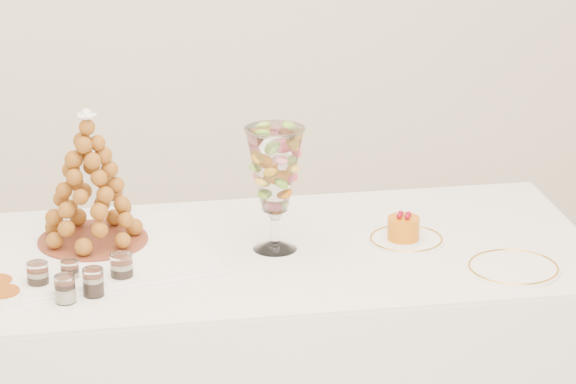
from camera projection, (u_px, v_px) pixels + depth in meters
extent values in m
cube|color=white|center=(216.00, 256.00, 3.58)|extent=(2.05, 0.90, 0.01)
cube|color=white|center=(93.00, 255.00, 3.55)|extent=(0.63, 0.50, 0.02)
cylinder|color=white|center=(275.00, 245.00, 3.61)|extent=(0.12, 0.12, 0.02)
cylinder|color=white|center=(275.00, 228.00, 3.60)|extent=(0.02, 0.02, 0.08)
sphere|color=white|center=(275.00, 213.00, 3.58)|extent=(0.04, 0.04, 0.04)
cylinder|color=white|center=(406.00, 240.00, 3.66)|extent=(0.20, 0.20, 0.01)
cylinder|color=white|center=(513.00, 269.00, 3.48)|extent=(0.24, 0.24, 0.01)
cylinder|color=white|center=(38.00, 277.00, 3.35)|extent=(0.06, 0.06, 0.07)
cylinder|color=white|center=(70.00, 273.00, 3.39)|extent=(0.05, 0.05, 0.06)
cylinder|color=white|center=(122.00, 269.00, 3.39)|extent=(0.06, 0.06, 0.08)
cylinder|color=white|center=(65.00, 289.00, 3.29)|extent=(0.06, 0.06, 0.07)
cylinder|color=white|center=(93.00, 282.00, 3.32)|extent=(0.06, 0.06, 0.07)
cylinder|color=white|center=(2.00, 298.00, 3.29)|extent=(0.10, 0.10, 0.03)
cylinder|color=brown|center=(93.00, 240.00, 3.62)|extent=(0.29, 0.29, 0.01)
cone|color=brown|center=(90.00, 177.00, 3.55)|extent=(0.28, 0.28, 0.35)
sphere|color=white|center=(86.00, 116.00, 3.50)|extent=(0.04, 0.04, 0.04)
cylinder|color=#C66609|center=(403.00, 228.00, 3.65)|extent=(0.09, 0.09, 0.06)
sphere|color=maroon|center=(409.00, 214.00, 3.64)|extent=(0.02, 0.02, 0.02)
sphere|color=maroon|center=(401.00, 213.00, 3.65)|extent=(0.02, 0.02, 0.02)
sphere|color=maroon|center=(399.00, 216.00, 3.63)|extent=(0.02, 0.02, 0.02)
sphere|color=maroon|center=(407.00, 217.00, 3.62)|extent=(0.02, 0.02, 0.02)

